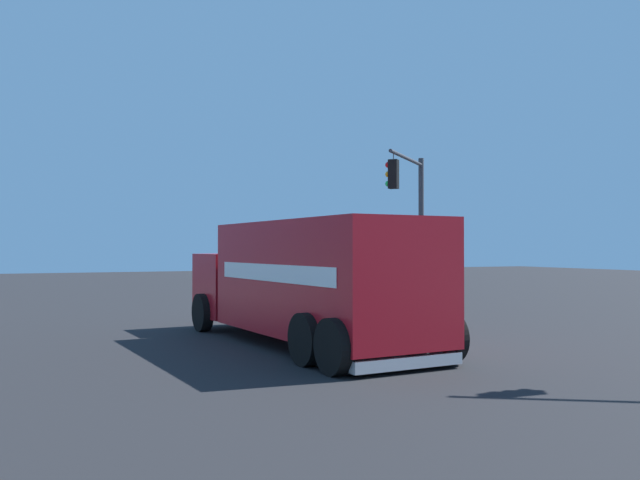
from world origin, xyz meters
TOP-DOWN VIEW (x-y plane):
  - ground_plane at (0.00, 0.00)m, footprint 100.00×100.00m
  - delivery_truck at (0.42, 0.17)m, footprint 8.67×3.31m
  - traffic_light_secondary at (6.85, -6.77)m, footprint 2.84×3.10m

SIDE VIEW (x-z plane):
  - ground_plane at x=0.00m, z-range 0.00..0.00m
  - delivery_truck at x=0.42m, z-range 0.07..2.86m
  - traffic_light_secondary at x=6.85m, z-range 0.89..6.49m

